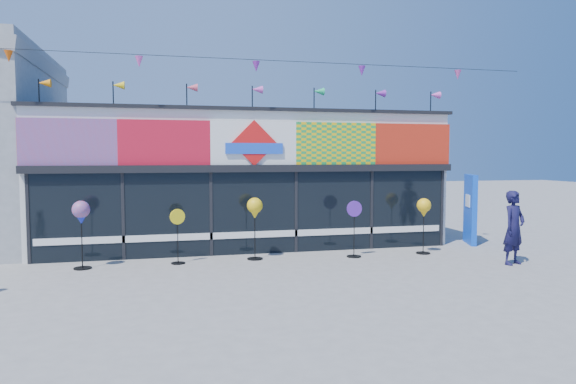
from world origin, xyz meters
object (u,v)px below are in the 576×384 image
object	(u,v)px
blue_sign	(470,209)
adult_man	(514,228)
spinner_1	(178,235)
spinner_4	(424,209)
spinner_2	(255,210)
spinner_3	(354,227)
spinner_0	(81,214)

from	to	relation	value
blue_sign	adult_man	distance (m)	3.11
spinner_1	adult_man	world-z (taller)	adult_man
spinner_1	spinner_4	xyz separation A→B (m)	(6.75, -0.22, 0.51)
spinner_4	adult_man	xyz separation A→B (m)	(1.51, -1.84, -0.31)
spinner_1	adult_man	bearing A→B (deg)	-14.03
spinner_4	spinner_1	bearing A→B (deg)	178.13
spinner_2	adult_man	xyz separation A→B (m)	(6.26, -2.15, -0.38)
blue_sign	spinner_4	size ratio (longest dim) A/B	1.39
spinner_3	spinner_4	size ratio (longest dim) A/B	0.98
blue_sign	spinner_0	size ratio (longest dim) A/B	1.30
spinner_1	adult_man	distance (m)	8.52
spinner_1	spinner_2	xyz separation A→B (m)	(2.00, 0.09, 0.58)
adult_man	blue_sign	bearing A→B (deg)	56.21
spinner_1	blue_sign	bearing A→B (deg)	6.07
spinner_4	blue_sign	bearing A→B (deg)	27.81
spinner_0	spinner_1	size ratio (longest dim) A/B	1.19
spinner_1	spinner_4	world-z (taller)	spinner_4
blue_sign	spinner_2	bearing A→B (deg)	-153.59
spinner_3	spinner_2	bearing A→B (deg)	173.34
spinner_2	spinner_0	bearing A→B (deg)	-177.81
spinner_0	spinner_4	world-z (taller)	spinner_0
spinner_3	spinner_4	xyz separation A→B (m)	(2.07, 0.00, 0.44)
spinner_0	spinner_3	world-z (taller)	spinner_0
spinner_1	spinner_3	size ratio (longest dim) A/B	0.91
spinner_4	adult_man	bearing A→B (deg)	-50.61
spinner_4	adult_man	world-z (taller)	adult_man
spinner_1	spinner_0	bearing A→B (deg)	-178.10
adult_man	spinner_3	bearing A→B (deg)	132.34
spinner_0	spinner_3	xyz separation A→B (m)	(6.96, -0.15, -0.52)
spinner_2	blue_sign	bearing A→B (deg)	7.08
blue_sign	spinner_1	size ratio (longest dim) A/B	1.54
blue_sign	adult_man	xyz separation A→B (m)	(-0.71, -3.02, -0.15)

